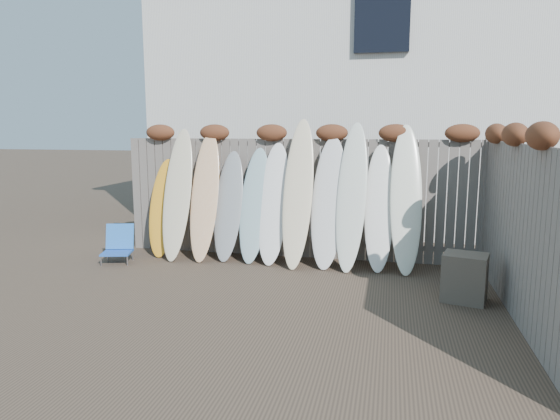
% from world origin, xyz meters
% --- Properties ---
extents(ground, '(80.00, 80.00, 0.00)m').
position_xyz_m(ground, '(0.00, 0.00, 0.00)').
color(ground, '#493A2D').
extents(back_fence, '(6.05, 0.28, 2.24)m').
position_xyz_m(back_fence, '(0.06, 2.39, 1.18)').
color(back_fence, slate).
rests_on(back_fence, ground).
extents(right_fence, '(0.28, 4.40, 2.24)m').
position_xyz_m(right_fence, '(2.99, 0.25, 1.14)').
color(right_fence, slate).
rests_on(right_fence, ground).
extents(house, '(8.50, 5.50, 6.33)m').
position_xyz_m(house, '(0.50, 6.50, 3.20)').
color(house, silver).
rests_on(house, ground).
extents(beach_chair, '(0.56, 0.58, 0.60)m').
position_xyz_m(beach_chair, '(-2.79, 1.46, 0.28)').
color(beach_chair, blue).
rests_on(beach_chair, ground).
extents(wooden_crate, '(0.62, 0.56, 0.61)m').
position_xyz_m(wooden_crate, '(2.51, 0.68, 0.31)').
color(wooden_crate, '#463E35').
rests_on(wooden_crate, ground).
extents(lattice_panel, '(0.16, 1.03, 1.55)m').
position_xyz_m(lattice_panel, '(3.11, 1.02, 0.78)').
color(lattice_panel, brown).
rests_on(lattice_panel, ground).
extents(surfboard_0, '(0.51, 0.60, 1.66)m').
position_xyz_m(surfboard_0, '(-2.24, 2.04, 0.83)').
color(surfboard_0, orange).
rests_on(surfboard_0, ground).
extents(surfboard_1, '(0.49, 0.77, 2.18)m').
position_xyz_m(surfboard_1, '(-1.92, 1.92, 1.09)').
color(surfboard_1, beige).
rests_on(surfboard_1, ground).
extents(surfboard_2, '(0.47, 0.75, 2.11)m').
position_xyz_m(surfboard_2, '(-1.45, 1.96, 1.06)').
color(surfboard_2, tan).
rests_on(surfboard_2, ground).
extents(surfboard_3, '(0.51, 0.67, 1.80)m').
position_xyz_m(surfboard_3, '(-1.06, 2.03, 0.90)').
color(surfboard_3, gray).
rests_on(surfboard_3, ground).
extents(surfboard_4, '(0.54, 0.71, 1.86)m').
position_xyz_m(surfboard_4, '(-0.61, 2.01, 0.93)').
color(surfboard_4, '#97BDC4').
rests_on(surfboard_4, ground).
extents(surfboard_5, '(0.54, 0.72, 1.95)m').
position_xyz_m(surfboard_5, '(-0.29, 2.00, 0.97)').
color(surfboard_5, white).
rests_on(surfboard_5, ground).
extents(surfboard_6, '(0.51, 0.84, 2.33)m').
position_xyz_m(surfboard_6, '(0.13, 1.91, 1.17)').
color(surfboard_6, '#F5E3BA').
rests_on(surfboard_6, ground).
extents(surfboard_7, '(0.60, 0.77, 2.05)m').
position_xyz_m(surfboard_7, '(0.61, 1.96, 1.03)').
color(surfboard_7, white).
rests_on(surfboard_7, ground).
extents(surfboard_8, '(0.53, 0.84, 2.28)m').
position_xyz_m(surfboard_8, '(0.97, 1.92, 1.14)').
color(surfboard_8, white).
rests_on(surfboard_8, ground).
extents(surfboard_9, '(0.48, 0.70, 1.93)m').
position_xyz_m(surfboard_9, '(1.40, 1.97, 0.96)').
color(surfboard_9, white).
rests_on(surfboard_9, ground).
extents(surfboard_10, '(0.54, 0.82, 2.24)m').
position_xyz_m(surfboard_10, '(1.79, 1.94, 1.12)').
color(surfboard_10, white).
rests_on(surfboard_10, ground).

